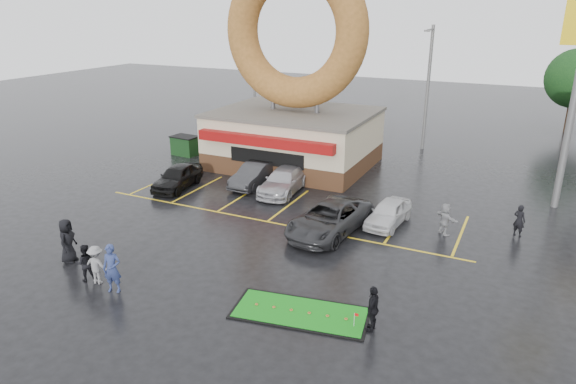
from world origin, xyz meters
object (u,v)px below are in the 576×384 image
at_px(car_white, 388,213).
at_px(putting_green, 300,313).
at_px(car_black, 178,177).
at_px(person_blue, 112,269).
at_px(streetlight_mid, 428,85).
at_px(dumpster, 185,146).
at_px(donut_shop, 294,99).
at_px(car_dgrey, 255,175).
at_px(streetlight_left, 253,76).
at_px(person_cameraman, 373,308).
at_px(car_grey, 329,218).
at_px(car_silver, 284,181).

xyz_separation_m(car_white, putting_green, (-0.63, -9.07, -0.58)).
height_order(car_black, person_blue, person_blue).
distance_m(streetlight_mid, person_blue, 26.92).
height_order(dumpster, putting_green, dumpster).
bearing_deg(donut_shop, car_dgrey, -93.36).
xyz_separation_m(streetlight_left, streetlight_mid, (14.00, 1.00, 0.00)).
bearing_deg(person_cameraman, car_black, -120.79).
relative_size(car_grey, person_blue, 2.77).
height_order(car_silver, person_cameraman, person_cameraman).
distance_m(streetlight_mid, car_grey, 17.89).
distance_m(donut_shop, car_silver, 6.70).
xyz_separation_m(donut_shop, car_dgrey, (-0.29, -4.97, -3.79)).
relative_size(donut_shop, car_dgrey, 3.27).
xyz_separation_m(streetlight_mid, car_black, (-11.17, -15.32, -4.08)).
distance_m(car_black, car_dgrey, 4.56).
height_order(car_dgrey, car_white, car_dgrey).
distance_m(car_black, car_silver, 6.34).
bearing_deg(dumpster, donut_shop, 12.82).
bearing_deg(dumpster, streetlight_mid, 35.64).
bearing_deg(car_grey, car_black, 176.34).
bearing_deg(car_silver, streetlight_mid, 64.03).
xyz_separation_m(streetlight_left, car_black, (2.83, -14.32, -4.08)).
bearing_deg(car_dgrey, person_cameraman, -45.62).
bearing_deg(car_white, donut_shop, 145.32).
bearing_deg(car_silver, person_cameraman, -55.97).
relative_size(streetlight_mid, car_black, 2.20).
distance_m(streetlight_mid, putting_green, 24.75).
height_order(streetlight_left, car_silver, streetlight_left).
relative_size(car_black, person_blue, 2.14).
height_order(person_cameraman, putting_green, person_cameraman).
xyz_separation_m(streetlight_left, car_white, (15.54, -14.20, -4.17)).
distance_m(car_grey, dumpster, 16.72).
height_order(car_black, putting_green, car_black).
bearing_deg(person_cameraman, donut_shop, -146.90).
bearing_deg(car_silver, car_grey, -47.67).
bearing_deg(car_dgrey, person_blue, -84.11).
relative_size(streetlight_mid, car_dgrey, 2.18).
relative_size(person_cameraman, dumpster, 0.91).
height_order(car_black, dumpster, car_black).
distance_m(car_silver, car_grey, 6.19).
relative_size(car_dgrey, car_grey, 0.78).
relative_size(streetlight_left, car_white, 2.49).
bearing_deg(person_blue, putting_green, -4.98).
height_order(person_blue, person_cameraman, person_blue).
height_order(person_blue, putting_green, person_blue).
bearing_deg(person_blue, dumpster, 100.03).
height_order(person_blue, dumpster, person_blue).
bearing_deg(person_blue, car_silver, 67.67).
bearing_deg(person_blue, car_white, 36.22).
bearing_deg(putting_green, car_grey, 103.27).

